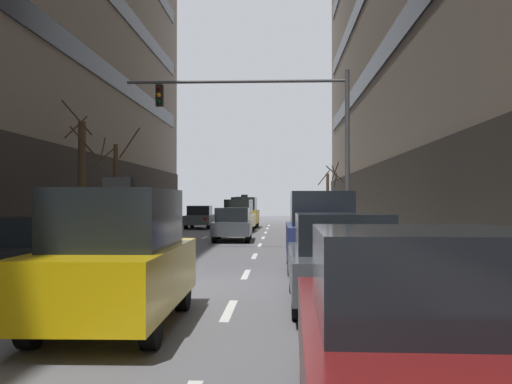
# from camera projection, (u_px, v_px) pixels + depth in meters

# --- Properties ---
(ground_plane) EXTENTS (120.00, 120.00, 0.00)m
(ground_plane) POSITION_uv_depth(u_px,v_px,m) (174.00, 285.00, 13.27)
(ground_plane) COLOR slate
(sidewalk_right) EXTENTS (2.56, 80.00, 0.14)m
(sidewalk_right) POSITION_uv_depth(u_px,v_px,m) (434.00, 284.00, 13.02)
(sidewalk_right) COLOR gray
(sidewalk_right) RESTS_ON ground
(lane_stripe_l1_s3) EXTENTS (0.16, 2.00, 0.01)m
(lane_stripe_l1_s3) POSITION_uv_depth(u_px,v_px,m) (58.00, 309.00, 10.34)
(lane_stripe_l1_s3) COLOR silver
(lane_stripe_l1_s3) RESTS_ON ground
(lane_stripe_l1_s4) EXTENTS (0.16, 2.00, 0.01)m
(lane_stripe_l1_s4) POSITION_uv_depth(u_px,v_px,m) (130.00, 274.00, 15.33)
(lane_stripe_l1_s4) COLOR silver
(lane_stripe_l1_s4) RESTS_ON ground
(lane_stripe_l1_s5) EXTENTS (0.16, 2.00, 0.01)m
(lane_stripe_l1_s5) POSITION_uv_depth(u_px,v_px,m) (167.00, 256.00, 20.33)
(lane_stripe_l1_s5) COLOR silver
(lane_stripe_l1_s5) RESTS_ON ground
(lane_stripe_l1_s6) EXTENTS (0.16, 2.00, 0.01)m
(lane_stripe_l1_s6) POSITION_uv_depth(u_px,v_px,m) (189.00, 245.00, 25.32)
(lane_stripe_l1_s6) COLOR silver
(lane_stripe_l1_s6) RESTS_ON ground
(lane_stripe_l1_s7) EXTENTS (0.16, 2.00, 0.01)m
(lane_stripe_l1_s7) POSITION_uv_depth(u_px,v_px,m) (204.00, 238.00, 30.32)
(lane_stripe_l1_s7) COLOR silver
(lane_stripe_l1_s7) RESTS_ON ground
(lane_stripe_l1_s8) EXTENTS (0.16, 2.00, 0.01)m
(lane_stripe_l1_s8) POSITION_uv_depth(u_px,v_px,m) (215.00, 232.00, 35.31)
(lane_stripe_l1_s8) COLOR silver
(lane_stripe_l1_s8) RESTS_ON ground
(lane_stripe_l1_s9) EXTENTS (0.16, 2.00, 0.01)m
(lane_stripe_l1_s9) POSITION_uv_depth(u_px,v_px,m) (223.00, 228.00, 40.31)
(lane_stripe_l1_s9) COLOR silver
(lane_stripe_l1_s9) RESTS_ON ground
(lane_stripe_l1_s10) EXTENTS (0.16, 2.00, 0.01)m
(lane_stripe_l1_s10) POSITION_uv_depth(u_px,v_px,m) (230.00, 225.00, 45.30)
(lane_stripe_l1_s10) COLOR silver
(lane_stripe_l1_s10) RESTS_ON ground
(lane_stripe_l2_s3) EXTENTS (0.16, 2.00, 0.01)m
(lane_stripe_l2_s3) POSITION_uv_depth(u_px,v_px,m) (229.00, 310.00, 10.21)
(lane_stripe_l2_s3) COLOR silver
(lane_stripe_l2_s3) RESTS_ON ground
(lane_stripe_l2_s4) EXTENTS (0.16, 2.00, 0.01)m
(lane_stripe_l2_s4) POSITION_uv_depth(u_px,v_px,m) (246.00, 274.00, 15.20)
(lane_stripe_l2_s4) COLOR silver
(lane_stripe_l2_s4) RESTS_ON ground
(lane_stripe_l2_s5) EXTENTS (0.16, 2.00, 0.01)m
(lane_stripe_l2_s5) POSITION_uv_depth(u_px,v_px,m) (255.00, 256.00, 20.20)
(lane_stripe_l2_s5) COLOR silver
(lane_stripe_l2_s5) RESTS_ON ground
(lane_stripe_l2_s6) EXTENTS (0.16, 2.00, 0.01)m
(lane_stripe_l2_s6) POSITION_uv_depth(u_px,v_px,m) (260.00, 245.00, 25.19)
(lane_stripe_l2_s6) COLOR silver
(lane_stripe_l2_s6) RESTS_ON ground
(lane_stripe_l2_s7) EXTENTS (0.16, 2.00, 0.01)m
(lane_stripe_l2_s7) POSITION_uv_depth(u_px,v_px,m) (263.00, 238.00, 30.19)
(lane_stripe_l2_s7) COLOR silver
(lane_stripe_l2_s7) RESTS_ON ground
(lane_stripe_l2_s8) EXTENTS (0.16, 2.00, 0.01)m
(lane_stripe_l2_s8) POSITION_uv_depth(u_px,v_px,m) (266.00, 232.00, 35.18)
(lane_stripe_l2_s8) COLOR silver
(lane_stripe_l2_s8) RESTS_ON ground
(lane_stripe_l2_s9) EXTENTS (0.16, 2.00, 0.01)m
(lane_stripe_l2_s9) POSITION_uv_depth(u_px,v_px,m) (267.00, 229.00, 40.18)
(lane_stripe_l2_s9) COLOR silver
(lane_stripe_l2_s9) RESTS_ON ground
(lane_stripe_l2_s10) EXTENTS (0.16, 2.00, 0.01)m
(lane_stripe_l2_s10) POSITION_uv_depth(u_px,v_px,m) (269.00, 225.00, 45.17)
(lane_stripe_l2_s10) COLOR silver
(lane_stripe_l2_s10) RESTS_ON ground
(taxi_driving_0) EXTENTS (1.92, 4.23, 2.18)m
(taxi_driving_0) POSITION_uv_depth(u_px,v_px,m) (239.00, 216.00, 35.77)
(taxi_driving_0) COLOR black
(taxi_driving_0) RESTS_ON ground
(car_driving_1) EXTENTS (2.02, 4.52, 1.67)m
(car_driving_1) POSITION_uv_depth(u_px,v_px,m) (119.00, 234.00, 19.51)
(car_driving_1) COLOR black
(car_driving_1) RESTS_ON ground
(car_driving_2) EXTENTS (1.79, 4.25, 1.59)m
(car_driving_2) POSITION_uv_depth(u_px,v_px,m) (200.00, 217.00, 40.37)
(car_driving_2) COLOR black
(car_driving_2) RESTS_ON ground
(taxi_driving_3) EXTENTS (1.98, 4.55, 2.37)m
(taxi_driving_3) POSITION_uv_depth(u_px,v_px,m) (244.00, 213.00, 41.05)
(taxi_driving_3) COLOR black
(taxi_driving_3) RESTS_ON ground
(car_driving_4) EXTENTS (1.89, 4.31, 1.60)m
(car_driving_4) POSITION_uv_depth(u_px,v_px,m) (233.00, 225.00, 27.87)
(car_driving_4) COLOR black
(car_driving_4) RESTS_ON ground
(taxi_driving_5) EXTENTS (1.90, 4.41, 2.30)m
(taxi_driving_5) POSITION_uv_depth(u_px,v_px,m) (118.00, 258.00, 8.90)
(taxi_driving_5) COLOR black
(taxi_driving_5) RESTS_ON ground
(car_driving_6) EXTENTS (1.80, 4.23, 1.58)m
(car_driving_6) POSITION_uv_depth(u_px,v_px,m) (43.00, 250.00, 13.49)
(car_driving_6) COLOR black
(car_driving_6) RESTS_ON ground
(car_parked_0) EXTENTS (2.01, 4.61, 1.72)m
(car_parked_0) POSITION_uv_depth(u_px,v_px,m) (420.00, 337.00, 4.64)
(car_parked_0) COLOR black
(car_parked_0) RESTS_ON ground
(car_parked_1) EXTENTS (1.91, 4.55, 1.71)m
(car_parked_1) POSITION_uv_depth(u_px,v_px,m) (341.00, 260.00, 10.72)
(car_parked_1) COLOR black
(car_parked_1) RESTS_ON ground
(car_parked_2) EXTENTS (1.91, 4.54, 2.20)m
(car_parked_2) POSITION_uv_depth(u_px,v_px,m) (320.00, 231.00, 16.30)
(car_parked_2) COLOR black
(car_parked_2) RESTS_ON ground
(traffic_signal_0) EXTENTS (8.67, 0.35, 6.85)m
(traffic_signal_0) POSITION_uv_depth(u_px,v_px,m) (282.00, 125.00, 22.36)
(traffic_signal_0) COLOR #4C4C51
(traffic_signal_0) RESTS_ON sidewalk_right
(street_tree_0) EXTENTS (1.44, 1.45, 5.82)m
(street_tree_0) POSITION_uv_depth(u_px,v_px,m) (82.00, 181.00, 23.54)
(street_tree_0) COLOR #4C3823
(street_tree_0) RESTS_ON sidewalk_left
(street_tree_1) EXTENTS (1.84, 1.93, 4.43)m
(street_tree_1) POSITION_uv_depth(u_px,v_px,m) (329.00, 195.00, 39.19)
(street_tree_1) COLOR #4C3823
(street_tree_1) RESTS_ON sidewalk_right
(street_tree_2) EXTENTS (2.35, 1.92, 5.42)m
(street_tree_2) POSITION_uv_depth(u_px,v_px,m) (115.00, 186.00, 28.42)
(street_tree_2) COLOR #4C3823
(street_tree_2) RESTS_ON sidewalk_left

